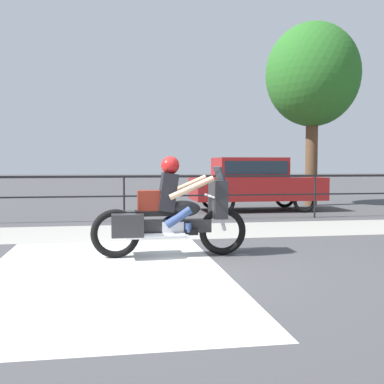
% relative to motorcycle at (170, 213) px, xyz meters
% --- Properties ---
extents(ground_plane, '(120.00, 120.00, 0.00)m').
position_rel_motorcycle_xyz_m(ground_plane, '(-0.60, -0.64, -0.69)').
color(ground_plane, '#424244').
extents(sidewalk_band, '(44.00, 2.40, 0.01)m').
position_rel_motorcycle_xyz_m(sidewalk_band, '(-0.60, 2.76, -0.68)').
color(sidewalk_band, '#99968E').
rests_on(sidewalk_band, ground).
extents(crosswalk_band, '(3.21, 6.00, 0.01)m').
position_rel_motorcycle_xyz_m(crosswalk_band, '(-1.00, -0.84, -0.68)').
color(crosswalk_band, silver).
rests_on(crosswalk_band, ground).
extents(fence_railing, '(36.00, 0.05, 1.17)m').
position_rel_motorcycle_xyz_m(fence_railing, '(-0.60, 4.73, 0.23)').
color(fence_railing, black).
rests_on(fence_railing, ground).
extents(motorcycle, '(2.47, 0.76, 1.59)m').
position_rel_motorcycle_xyz_m(motorcycle, '(0.00, 0.00, 0.00)').
color(motorcycle, black).
rests_on(motorcycle, ground).
extents(parked_car, '(4.01, 1.80, 1.65)m').
position_rel_motorcycle_xyz_m(parked_car, '(3.44, 6.92, 0.25)').
color(parked_car, maroon).
rests_on(parked_car, ground).
extents(tree_behind_sign, '(3.22, 3.22, 6.30)m').
position_rel_motorcycle_xyz_m(tree_behind_sign, '(5.95, 8.36, 3.79)').
color(tree_behind_sign, brown).
rests_on(tree_behind_sign, ground).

